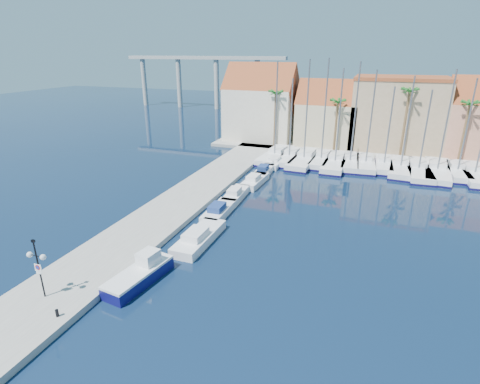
# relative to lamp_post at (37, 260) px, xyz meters

# --- Properties ---
(ground) EXTENTS (260.00, 260.00, 0.00)m
(ground) POSITION_rel_lamp_post_xyz_m (9.21, 3.94, -3.28)
(ground) COLOR black
(ground) RESTS_ON ground
(quay_west) EXTENTS (6.00, 77.00, 0.50)m
(quay_west) POSITION_rel_lamp_post_xyz_m (0.21, 17.44, -3.03)
(quay_west) COLOR gray
(quay_west) RESTS_ON ground
(shore_north) EXTENTS (54.00, 16.00, 0.50)m
(shore_north) POSITION_rel_lamp_post_xyz_m (19.21, 51.94, -3.03)
(shore_north) COLOR gray
(shore_north) RESTS_ON ground
(lamp_post) EXTENTS (1.44, 0.43, 4.24)m
(lamp_post) POSITION_rel_lamp_post_xyz_m (0.00, 0.00, 0.00)
(lamp_post) COLOR black
(lamp_post) RESTS_ON quay_west
(bollard) EXTENTS (0.19, 0.19, 0.49)m
(bollard) POSITION_rel_lamp_post_xyz_m (2.34, -1.27, -2.54)
(bollard) COLOR black
(bollard) RESTS_ON quay_west
(fishing_boat) EXTENTS (2.65, 5.88, 1.98)m
(fishing_boat) POSITION_rel_lamp_post_xyz_m (4.54, 4.29, -2.62)
(fishing_boat) COLOR #0E0E52
(fishing_boat) RESTS_ON ground
(motorboat_west_0) EXTENTS (2.28, 6.87, 1.40)m
(motorboat_west_0) POSITION_rel_lamp_post_xyz_m (5.89, 11.10, -2.77)
(motorboat_west_0) COLOR white
(motorboat_west_0) RESTS_ON ground
(motorboat_west_1) EXTENTS (2.00, 5.88, 1.40)m
(motorboat_west_1) POSITION_rel_lamp_post_xyz_m (5.25, 17.05, -2.77)
(motorboat_west_1) COLOR white
(motorboat_west_1) RESTS_ON ground
(motorboat_west_2) EXTENTS (1.92, 5.46, 1.40)m
(motorboat_west_2) POSITION_rel_lamp_post_xyz_m (5.21, 21.96, -2.77)
(motorboat_west_2) COLOR white
(motorboat_west_2) RESTS_ON ground
(motorboat_west_3) EXTENTS (2.14, 5.85, 1.40)m
(motorboat_west_3) POSITION_rel_lamp_post_xyz_m (5.75, 27.32, -2.77)
(motorboat_west_3) COLOR white
(motorboat_west_3) RESTS_ON ground
(motorboat_west_4) EXTENTS (1.91, 5.46, 1.40)m
(motorboat_west_4) POSITION_rel_lamp_post_xyz_m (5.64, 31.68, -2.77)
(motorboat_west_4) COLOR white
(motorboat_west_4) RESTS_ON ground
(motorboat_west_5) EXTENTS (2.18, 6.23, 1.40)m
(motorboat_west_5) POSITION_rel_lamp_post_xyz_m (6.00, 36.51, -2.77)
(motorboat_west_5) COLOR white
(motorboat_west_5) RESTS_ON ground
(motorboat_west_6) EXTENTS (1.95, 5.17, 1.40)m
(motorboat_west_6) POSITION_rel_lamp_post_xyz_m (5.72, 41.00, -2.77)
(motorboat_west_6) COLOR white
(motorboat_west_6) RESTS_ON ground
(sailboat_0) EXTENTS (3.85, 11.31, 14.44)m
(sailboat_0) POSITION_rel_lamp_post_xyz_m (5.13, 39.96, -2.69)
(sailboat_0) COLOR white
(sailboat_0) RESTS_ON ground
(sailboat_1) EXTENTS (3.08, 9.93, 12.15)m
(sailboat_1) POSITION_rel_lamp_post_xyz_m (7.45, 39.63, -2.70)
(sailboat_1) COLOR white
(sailboat_1) RESTS_ON ground
(sailboat_2) EXTENTS (3.62, 11.94, 14.76)m
(sailboat_2) POSITION_rel_lamp_post_xyz_m (9.75, 39.43, -2.70)
(sailboat_2) COLOR white
(sailboat_2) RESTS_ON ground
(sailboat_3) EXTENTS (2.87, 9.33, 14.91)m
(sailboat_3) POSITION_rel_lamp_post_xyz_m (12.22, 39.79, -2.65)
(sailboat_3) COLOR white
(sailboat_3) RESTS_ON ground
(sailboat_4) EXTENTS (3.08, 11.19, 13.66)m
(sailboat_4) POSITION_rel_lamp_post_xyz_m (14.31, 39.22, -2.70)
(sailboat_4) COLOR white
(sailboat_4) RESTS_ON ground
(sailboat_5) EXTENTS (2.94, 9.29, 14.51)m
(sailboat_5) POSITION_rel_lamp_post_xyz_m (16.30, 39.84, -2.65)
(sailboat_5) COLOR white
(sailboat_5) RESTS_ON ground
(sailboat_6) EXTENTS (3.14, 9.45, 13.50)m
(sailboat_6) POSITION_rel_lamp_post_xyz_m (18.45, 40.04, -2.67)
(sailboat_6) COLOR white
(sailboat_6) RESTS_ON ground
(sailboat_7) EXTENTS (2.53, 8.65, 11.38)m
(sailboat_7) POSITION_rel_lamp_post_xyz_m (20.95, 40.29, -2.69)
(sailboat_7) COLOR white
(sailboat_7) RESTS_ON ground
(sailboat_8) EXTENTS (3.51, 10.67, 12.84)m
(sailboat_8) POSITION_rel_lamp_post_xyz_m (23.17, 39.74, -2.70)
(sailboat_8) COLOR white
(sailboat_8) RESTS_ON ground
(sailboat_9) EXTENTS (3.62, 11.46, 11.22)m
(sailboat_9) POSITION_rel_lamp_post_xyz_m (25.32, 39.33, -2.73)
(sailboat_9) COLOR white
(sailboat_9) RESTS_ON ground
(sailboat_10) EXTENTS (4.09, 12.01, 13.72)m
(sailboat_10) POSITION_rel_lamp_post_xyz_m (27.75, 39.79, -2.71)
(sailboat_10) COLOR white
(sailboat_10) RESTS_ON ground
(sailboat_11) EXTENTS (2.76, 9.20, 12.66)m
(sailboat_11) POSITION_rel_lamp_post_xyz_m (30.20, 40.31, -2.68)
(sailboat_11) COLOR white
(sailboat_11) RESTS_ON ground
(sailboat_12) EXTENTS (3.14, 11.19, 11.41)m
(sailboat_12) POSITION_rel_lamp_post_xyz_m (32.11, 39.80, -2.72)
(sailboat_12) COLOR white
(sailboat_12) RESTS_ON ground
(building_0) EXTENTS (12.30, 9.00, 13.50)m
(building_0) POSITION_rel_lamp_post_xyz_m (-0.79, 50.94, 3.24)
(building_0) COLOR beige
(building_0) RESTS_ON shore_north
(building_1) EXTENTS (10.30, 8.00, 11.00)m
(building_1) POSITION_rel_lamp_post_xyz_m (11.21, 50.94, 2.01)
(building_1) COLOR #C6B68C
(building_1) RESTS_ON shore_north
(building_2) EXTENTS (14.20, 10.20, 11.50)m
(building_2) POSITION_rel_lamp_post_xyz_m (22.21, 51.94, 2.98)
(building_2) COLOR tan
(building_2) RESTS_ON shore_north
(palm_0) EXTENTS (2.60, 2.60, 10.15)m
(palm_0) POSITION_rel_lamp_post_xyz_m (3.21, 45.94, 5.80)
(palm_0) COLOR brown
(palm_0) RESTS_ON shore_north
(palm_1) EXTENTS (2.60, 2.60, 9.15)m
(palm_1) POSITION_rel_lamp_post_xyz_m (13.21, 45.94, 4.85)
(palm_1) COLOR brown
(palm_1) RESTS_ON shore_north
(palm_2) EXTENTS (2.60, 2.60, 11.15)m
(palm_2) POSITION_rel_lamp_post_xyz_m (23.21, 45.94, 6.73)
(palm_2) COLOR brown
(palm_2) RESTS_ON shore_north
(palm_3) EXTENTS (2.60, 2.60, 9.65)m
(palm_3) POSITION_rel_lamp_post_xyz_m (31.21, 45.94, 5.33)
(palm_3) COLOR brown
(palm_3) RESTS_ON shore_north
(viaduct) EXTENTS (48.00, 2.20, 14.45)m
(viaduct) POSITION_rel_lamp_post_xyz_m (-29.87, 85.94, 6.97)
(viaduct) COLOR #9E9E99
(viaduct) RESTS_ON ground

